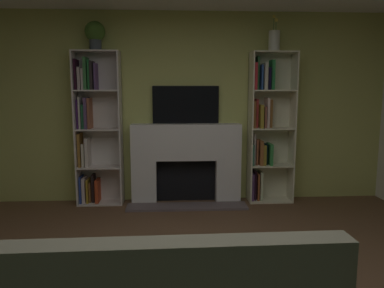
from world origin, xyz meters
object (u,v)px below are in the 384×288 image
at_px(tv, 186,105).
at_px(bookshelf_right, 266,127).
at_px(vase_with_flowers, 274,40).
at_px(fireplace, 186,161).
at_px(bookshelf_left, 94,129).
at_px(potted_plant, 95,34).

height_order(tv, bookshelf_right, bookshelf_right).
xyz_separation_m(tv, bookshelf_right, (1.10, -0.08, -0.31)).
bearing_deg(vase_with_flowers, fireplace, 178.95).
height_order(fireplace, tv, tv).
relative_size(bookshelf_left, bookshelf_right, 1.00).
bearing_deg(potted_plant, vase_with_flowers, -0.01).
bearing_deg(potted_plant, bookshelf_right, 0.93).
bearing_deg(bookshelf_left, vase_with_flowers, -1.02).
bearing_deg(bookshelf_right, bookshelf_left, 179.86).
relative_size(fireplace, bookshelf_right, 0.78).
bearing_deg(bookshelf_right, tv, 175.66).
distance_m(fireplace, tv, 0.77).
bearing_deg(tv, potted_plant, -174.12).
bearing_deg(fireplace, bookshelf_left, 179.00).
distance_m(fireplace, potted_plant, 2.04).
bearing_deg(tv, bookshelf_right, -4.34).
xyz_separation_m(bookshelf_left, potted_plant, (0.07, -0.04, 1.23)).
height_order(tv, vase_with_flowers, vase_with_flowers).
xyz_separation_m(fireplace, vase_with_flowers, (1.17, -0.02, 1.61)).
relative_size(potted_plant, vase_with_flowers, 0.79).
distance_m(tv, bookshelf_left, 1.28).
height_order(fireplace, bookshelf_right, bookshelf_right).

